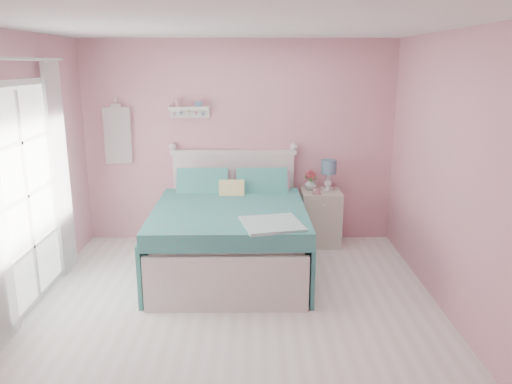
{
  "coord_description": "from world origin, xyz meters",
  "views": [
    {
      "loc": [
        0.19,
        -4.17,
        2.31
      ],
      "look_at": [
        0.21,
        1.2,
        0.91
      ],
      "focal_mm": 35.0,
      "sensor_mm": 36.0,
      "label": 1
    }
  ],
  "objects_px": {
    "vase": "(311,184)",
    "bed": "(231,235)",
    "table_lamp": "(329,169)",
    "teacup": "(317,191)",
    "nightstand": "(320,218)"
  },
  "relations": [
    {
      "from": "bed",
      "to": "nightstand",
      "type": "distance_m",
      "value": 1.38
    },
    {
      "from": "table_lamp",
      "to": "teacup",
      "type": "relative_size",
      "value": 3.96
    },
    {
      "from": "bed",
      "to": "table_lamp",
      "type": "height_order",
      "value": "bed"
    },
    {
      "from": "nightstand",
      "to": "vase",
      "type": "bearing_deg",
      "value": 156.09
    },
    {
      "from": "table_lamp",
      "to": "teacup",
      "type": "bearing_deg",
      "value": -129.32
    },
    {
      "from": "nightstand",
      "to": "vase",
      "type": "distance_m",
      "value": 0.46
    },
    {
      "from": "vase",
      "to": "bed",
      "type": "bearing_deg",
      "value": -139.59
    },
    {
      "from": "vase",
      "to": "table_lamp",
      "type": "bearing_deg",
      "value": -1.34
    },
    {
      "from": "table_lamp",
      "to": "vase",
      "type": "xyz_separation_m",
      "value": [
        -0.22,
        0.01,
        -0.19
      ]
    },
    {
      "from": "nightstand",
      "to": "table_lamp",
      "type": "xyz_separation_m",
      "value": [
        0.09,
        0.05,
        0.63
      ]
    },
    {
      "from": "bed",
      "to": "vase",
      "type": "xyz_separation_m",
      "value": [
        0.99,
        0.85,
        0.39
      ]
    },
    {
      "from": "bed",
      "to": "table_lamp",
      "type": "bearing_deg",
      "value": 33.81
    },
    {
      "from": "nightstand",
      "to": "table_lamp",
      "type": "relative_size",
      "value": 1.82
    },
    {
      "from": "vase",
      "to": "teacup",
      "type": "distance_m",
      "value": 0.22
    },
    {
      "from": "vase",
      "to": "teacup",
      "type": "xyz_separation_m",
      "value": [
        0.05,
        -0.21,
        -0.04
      ]
    }
  ]
}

